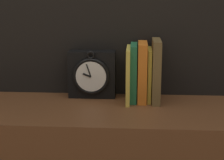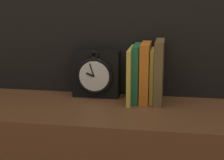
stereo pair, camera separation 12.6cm
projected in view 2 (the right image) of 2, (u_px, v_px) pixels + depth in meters
clock at (96, 74)px, 1.41m from camera, size 0.18×0.08×0.18m
book_slot0_yellow at (131, 75)px, 1.35m from camera, size 0.01×0.16×0.20m
book_slot1_green at (137, 73)px, 1.35m from camera, size 0.02×0.13×0.21m
book_slot2_orange at (145, 73)px, 1.35m from camera, size 0.03×0.13×0.21m
book_slot3_yellow at (152, 76)px, 1.35m from camera, size 0.01×0.12×0.19m
book_slot4_brown at (159, 72)px, 1.33m from camera, size 0.03×0.14×0.23m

